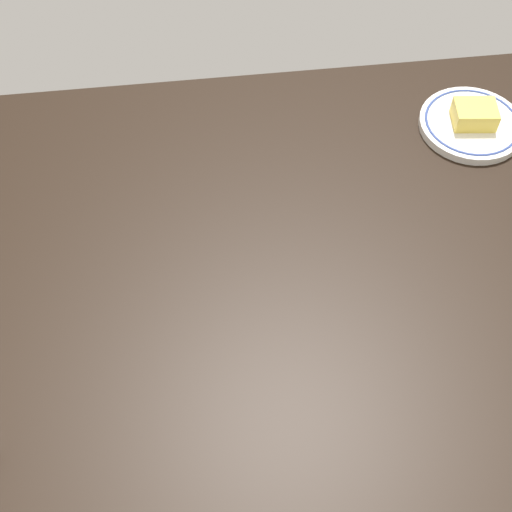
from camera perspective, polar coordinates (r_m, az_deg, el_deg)
dining_table at (r=117.71cm, az=-0.00°, el=-1.13°), size 141.12×93.01×4.00cm
plate_cheese at (r=141.58cm, az=17.11°, el=10.32°), size 19.72×19.72×5.27cm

